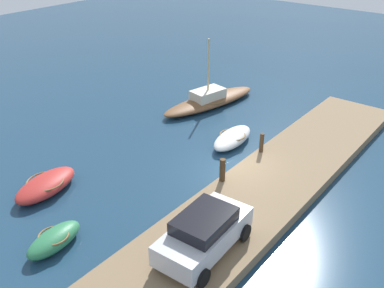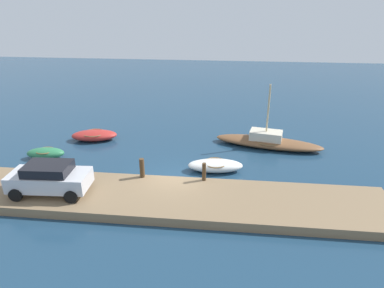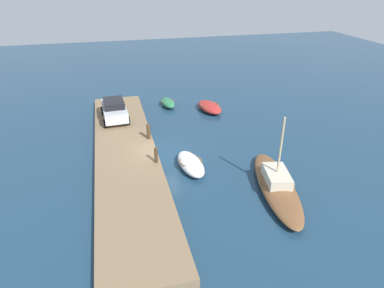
% 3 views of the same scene
% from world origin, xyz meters
% --- Properties ---
extents(ground_plane, '(84.00, 84.00, 0.00)m').
position_xyz_m(ground_plane, '(0.00, 0.00, 0.00)').
color(ground_plane, navy).
extents(dock_platform, '(21.83, 3.95, 0.46)m').
position_xyz_m(dock_platform, '(0.00, -2.26, 0.23)').
color(dock_platform, '#846B4C').
rests_on(dock_platform, ground_plane).
extents(dinghy_green, '(2.49, 1.36, 0.69)m').
position_xyz_m(dinghy_green, '(-8.68, 2.12, 0.35)').
color(dinghy_green, '#2D7A4C').
rests_on(dinghy_green, ground_plane).
extents(rowboat_red, '(3.44, 2.11, 0.72)m').
position_xyz_m(rowboat_red, '(-6.72, 5.45, 0.37)').
color(rowboat_red, '#B72D28').
rests_on(rowboat_red, ground_plane).
extents(sailboat_brown, '(7.55, 3.27, 4.38)m').
position_xyz_m(sailboat_brown, '(5.66, 5.58, 0.40)').
color(sailboat_brown, brown).
rests_on(sailboat_brown, ground_plane).
extents(rowboat_white, '(3.36, 1.63, 0.70)m').
position_xyz_m(rowboat_white, '(2.23, 1.52, 0.36)').
color(rowboat_white, white).
rests_on(rowboat_white, ground_plane).
extents(mooring_post_west, '(0.26, 0.26, 1.08)m').
position_xyz_m(mooring_post_west, '(-1.66, -0.54, 1.01)').
color(mooring_post_west, '#47331E').
rests_on(mooring_post_west, dock_platform).
extents(mooring_post_mid_west, '(0.21, 0.21, 1.00)m').
position_xyz_m(mooring_post_mid_west, '(1.71, -0.54, 0.96)').
color(mooring_post_mid_west, '#47331E').
rests_on(mooring_post_mid_west, dock_platform).
extents(parked_car, '(3.95, 2.12, 1.57)m').
position_xyz_m(parked_car, '(-5.80, -2.65, 1.29)').
color(parked_car, silver).
rests_on(parked_car, dock_platform).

